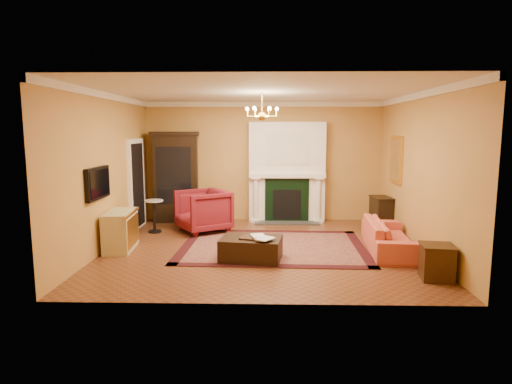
{
  "coord_description": "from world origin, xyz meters",
  "views": [
    {
      "loc": [
        0.1,
        -8.16,
        2.28
      ],
      "look_at": [
        -0.12,
        0.3,
        1.07
      ],
      "focal_mm": 30.0,
      "sensor_mm": 36.0,
      "label": 1
    }
  ],
  "objects_px": {
    "china_cabinet": "(176,179)",
    "leather_ottoman": "(251,248)",
    "console_table": "(381,213)",
    "wingback_armchair": "(203,209)",
    "coral_sofa": "(390,231)",
    "pedestal_table": "(154,214)",
    "commode": "(121,230)",
    "end_table": "(437,263)"
  },
  "relations": [
    {
      "from": "commode",
      "to": "wingback_armchair",
      "type": "bearing_deg",
      "value": 42.85
    },
    {
      "from": "commode",
      "to": "pedestal_table",
      "type": "bearing_deg",
      "value": 73.61
    },
    {
      "from": "china_cabinet",
      "to": "console_table",
      "type": "distance_m",
      "value": 5.08
    },
    {
      "from": "end_table",
      "to": "china_cabinet",
      "type": "bearing_deg",
      "value": 139.36
    },
    {
      "from": "china_cabinet",
      "to": "coral_sofa",
      "type": "xyz_separation_m",
      "value": [
        4.63,
        -2.66,
        -0.69
      ]
    },
    {
      "from": "wingback_armchair",
      "to": "end_table",
      "type": "height_order",
      "value": "wingback_armchair"
    },
    {
      "from": "china_cabinet",
      "to": "console_table",
      "type": "bearing_deg",
      "value": -14.09
    },
    {
      "from": "pedestal_table",
      "to": "console_table",
      "type": "xyz_separation_m",
      "value": [
        5.22,
        0.51,
        -0.07
      ]
    },
    {
      "from": "pedestal_table",
      "to": "console_table",
      "type": "height_order",
      "value": "pedestal_table"
    },
    {
      "from": "china_cabinet",
      "to": "leather_ottoman",
      "type": "bearing_deg",
      "value": -64.03
    },
    {
      "from": "wingback_armchair",
      "to": "commode",
      "type": "xyz_separation_m",
      "value": [
        -1.38,
        -1.52,
        -0.15
      ]
    },
    {
      "from": "china_cabinet",
      "to": "pedestal_table",
      "type": "distance_m",
      "value": 1.42
    },
    {
      "from": "wingback_armchair",
      "to": "coral_sofa",
      "type": "height_order",
      "value": "wingback_armchair"
    },
    {
      "from": "pedestal_table",
      "to": "commode",
      "type": "bearing_deg",
      "value": -101.5
    },
    {
      "from": "commode",
      "to": "end_table",
      "type": "relative_size",
      "value": 1.91
    },
    {
      "from": "china_cabinet",
      "to": "pedestal_table",
      "type": "height_order",
      "value": "china_cabinet"
    },
    {
      "from": "wingback_armchair",
      "to": "pedestal_table",
      "type": "bearing_deg",
      "value": -117.44
    },
    {
      "from": "leather_ottoman",
      "to": "coral_sofa",
      "type": "bearing_deg",
      "value": 21.34
    },
    {
      "from": "commode",
      "to": "console_table",
      "type": "bearing_deg",
      "value": 14.28
    },
    {
      "from": "commode",
      "to": "coral_sofa",
      "type": "xyz_separation_m",
      "value": [
        5.17,
        -0.01,
        0.02
      ]
    },
    {
      "from": "china_cabinet",
      "to": "coral_sofa",
      "type": "distance_m",
      "value": 5.38
    },
    {
      "from": "end_table",
      "to": "pedestal_table",
      "type": "bearing_deg",
      "value": 150.03
    },
    {
      "from": "china_cabinet",
      "to": "commode",
      "type": "xyz_separation_m",
      "value": [
        -0.54,
        -2.65,
        -0.71
      ]
    },
    {
      "from": "leather_ottoman",
      "to": "console_table",
      "type": "bearing_deg",
      "value": 48.74
    },
    {
      "from": "coral_sofa",
      "to": "china_cabinet",
      "type": "bearing_deg",
      "value": 65.2
    },
    {
      "from": "china_cabinet",
      "to": "console_table",
      "type": "relative_size",
      "value": 2.97
    },
    {
      "from": "pedestal_table",
      "to": "commode",
      "type": "xyz_separation_m",
      "value": [
        -0.29,
        -1.41,
        -0.06
      ]
    },
    {
      "from": "china_cabinet",
      "to": "end_table",
      "type": "relative_size",
      "value": 4.14
    },
    {
      "from": "console_table",
      "to": "leather_ottoman",
      "type": "xyz_separation_m",
      "value": [
        -2.96,
        -2.53,
        -0.15
      ]
    },
    {
      "from": "end_table",
      "to": "console_table",
      "type": "height_order",
      "value": "console_table"
    },
    {
      "from": "wingback_armchair",
      "to": "leather_ottoman",
      "type": "bearing_deg",
      "value": -4.35
    },
    {
      "from": "china_cabinet",
      "to": "wingback_armchair",
      "type": "distance_m",
      "value": 1.52
    },
    {
      "from": "commode",
      "to": "leather_ottoman",
      "type": "height_order",
      "value": "commode"
    },
    {
      "from": "commode",
      "to": "end_table",
      "type": "distance_m",
      "value": 5.67
    },
    {
      "from": "pedestal_table",
      "to": "coral_sofa",
      "type": "relative_size",
      "value": 0.37
    },
    {
      "from": "coral_sofa",
      "to": "console_table",
      "type": "xyz_separation_m",
      "value": [
        0.34,
        1.92,
        -0.03
      ]
    },
    {
      "from": "commode",
      "to": "console_table",
      "type": "relative_size",
      "value": 1.37
    },
    {
      "from": "wingback_armchair",
      "to": "coral_sofa",
      "type": "xyz_separation_m",
      "value": [
        3.79,
        -1.52,
        -0.13
      ]
    },
    {
      "from": "commode",
      "to": "leather_ottoman",
      "type": "distance_m",
      "value": 2.63
    },
    {
      "from": "wingback_armchair",
      "to": "end_table",
      "type": "distance_m",
      "value": 5.11
    },
    {
      "from": "pedestal_table",
      "to": "console_table",
      "type": "distance_m",
      "value": 5.25
    },
    {
      "from": "china_cabinet",
      "to": "end_table",
      "type": "distance_m",
      "value": 6.53
    }
  ]
}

